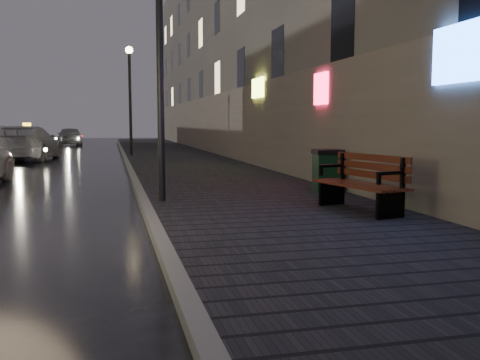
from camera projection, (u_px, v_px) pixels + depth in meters
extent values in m
plane|color=black|center=(16.00, 320.00, 4.69)|extent=(120.00, 120.00, 0.00)
cube|color=black|center=(175.00, 157.00, 25.89)|extent=(4.60, 58.00, 0.15)
cube|color=slate|center=(125.00, 158.00, 25.33)|extent=(0.20, 58.00, 0.15)
cube|color=#605B54|center=(223.00, 37.00, 29.83)|extent=(1.80, 50.00, 13.00)
cylinder|color=black|center=(160.00, 77.00, 10.65)|extent=(0.14, 0.14, 5.00)
cylinder|color=black|center=(130.00, 104.00, 26.11)|extent=(0.14, 0.14, 5.00)
sphere|color=#FFD88C|center=(129.00, 50.00, 25.83)|extent=(0.36, 0.36, 0.36)
cube|color=black|center=(390.00, 205.00, 8.84)|extent=(0.56, 0.18, 0.45)
cube|color=black|center=(403.00, 181.00, 8.91)|extent=(0.08, 0.08, 0.78)
cube|color=black|center=(389.00, 173.00, 8.76)|extent=(0.47, 0.15, 0.06)
cube|color=black|center=(332.00, 193.00, 10.35)|extent=(0.56, 0.18, 0.45)
cube|color=black|center=(343.00, 173.00, 10.41)|extent=(0.08, 0.08, 0.78)
cube|color=black|center=(330.00, 166.00, 10.27)|extent=(0.47, 0.15, 0.06)
cube|color=#4C1F10|center=(359.00, 185.00, 9.57)|extent=(1.08, 2.10, 0.04)
cube|color=#4C1F10|center=(371.00, 166.00, 9.65)|extent=(0.44, 1.97, 0.45)
cube|color=black|center=(327.00, 173.00, 12.43)|extent=(0.65, 0.65, 0.86)
cube|color=black|center=(328.00, 152.00, 12.38)|extent=(0.70, 0.70, 0.11)
imported|color=#BAB9C0|center=(28.00, 143.00, 24.88)|extent=(2.88, 5.75, 1.60)
imported|color=gray|center=(70.00, 136.00, 40.89)|extent=(2.23, 4.39, 1.43)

